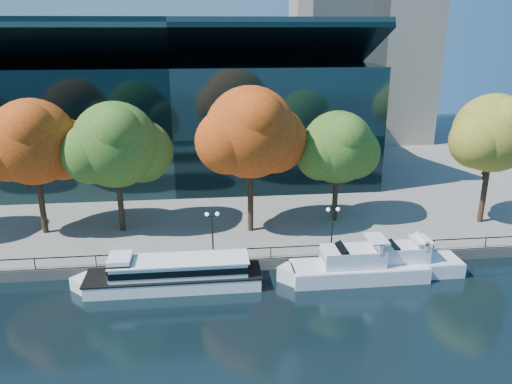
{
  "coord_description": "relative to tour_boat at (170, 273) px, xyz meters",
  "views": [
    {
      "loc": [
        -0.62,
        -36.32,
        20.37
      ],
      "look_at": [
        4.21,
        8.0,
        5.57
      ],
      "focal_mm": 35.0,
      "sensor_mm": 36.0,
      "label": 1
    }
  ],
  "objects": [
    {
      "name": "tree_5",
      "position": [
        31.8,
        8.57,
        8.96
      ],
      "size": [
        9.72,
        7.97,
        13.27
      ],
      "color": "black",
      "rests_on": "promenade"
    },
    {
      "name": "railing",
      "position": [
        3.69,
        2.45,
        0.68
      ],
      "size": [
        88.2,
        0.08,
        0.99
      ],
      "color": "black",
      "rests_on": "promenade"
    },
    {
      "name": "tree_2",
      "position": [
        -5.02,
        10.24,
        8.31
      ],
      "size": [
        10.25,
        8.4,
        12.85
      ],
      "color": "black",
      "rests_on": "promenade"
    },
    {
      "name": "tour_boat",
      "position": [
        0.0,
        0.0,
        0.0
      ],
      "size": [
        15.58,
        3.47,
        2.96
      ],
      "color": "white",
      "rests_on": "ground"
    },
    {
      "name": "tree_3",
      "position": [
        7.73,
        8.84,
        9.49
      ],
      "size": [
        10.91,
        8.94,
        14.3
      ],
      "color": "black",
      "rests_on": "promenade"
    },
    {
      "name": "convention_building",
      "position": [
        -0.31,
        30.99,
        7.25
      ],
      "size": [
        50.0,
        24.57,
        21.43
      ],
      "color": "black",
      "rests_on": "ground"
    },
    {
      "name": "lamp_2",
      "position": [
        14.46,
        3.7,
        2.72
      ],
      "size": [
        1.26,
        0.36,
        4.03
      ],
      "color": "black",
      "rests_on": "promenade"
    },
    {
      "name": "cruiser_far",
      "position": [
        19.78,
        0.16,
        -0.17
      ],
      "size": [
        10.52,
        2.91,
        3.44
      ],
      "color": "white",
      "rests_on": "ground"
    },
    {
      "name": "ground",
      "position": [
        3.69,
        -0.8,
        -1.26
      ],
      "size": [
        160.0,
        160.0,
        0.0
      ],
      "primitive_type": "plane",
      "color": "black",
      "rests_on": "ground"
    },
    {
      "name": "tree_1",
      "position": [
        -12.56,
        10.49,
        8.71
      ],
      "size": [
        10.14,
        8.32,
        13.2
      ],
      "color": "black",
      "rests_on": "promenade"
    },
    {
      "name": "cruiser_near",
      "position": [
        15.32,
        -0.3,
        -0.11
      ],
      "size": [
        12.69,
        3.27,
        3.68
      ],
      "color": "white",
      "rests_on": "ground"
    },
    {
      "name": "promenade",
      "position": [
        3.69,
        35.58,
        -0.76
      ],
      "size": [
        90.0,
        67.08,
        1.0
      ],
      "color": "slate",
      "rests_on": "ground"
    },
    {
      "name": "tree_4",
      "position": [
        16.72,
        10.67,
        7.42
      ],
      "size": [
        9.16,
        7.51,
        11.51
      ],
      "color": "black",
      "rests_on": "promenade"
    },
    {
      "name": "lamp_1",
      "position": [
        3.66,
        3.7,
        2.72
      ],
      "size": [
        1.26,
        0.36,
        4.03
      ],
      "color": "black",
      "rests_on": "promenade"
    }
  ]
}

